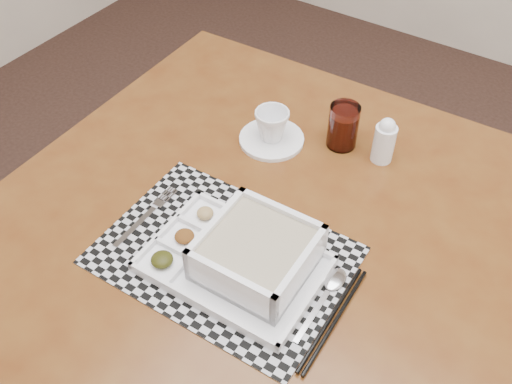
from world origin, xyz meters
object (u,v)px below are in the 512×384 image
Objects in this scene: cup at (272,125)px; juice_glass at (343,127)px; serving_tray at (250,257)px; creamer_bottle at (384,140)px; dining_table at (262,245)px.

juice_glass is (0.14, 0.08, 0.00)m from cup.
juice_glass reaches higher than serving_tray.
juice_glass is at bearing -177.15° from creamer_bottle.
dining_table is 3.37× the size of serving_tray.
serving_tray is at bearing -67.70° from dining_table.
dining_table is 0.35m from creamer_bottle.
cup is (-0.11, 0.21, 0.13)m from dining_table.
juice_glass reaches higher than dining_table.
creamer_bottle reaches higher than dining_table.
serving_tray is 0.42m from creamer_bottle.
creamer_bottle is (0.24, 0.08, 0.01)m from cup.
dining_table is 0.32m from juice_glass.
dining_table is 10.44× the size of juice_glass.
cup is at bearing -160.66° from creamer_bottle.
creamer_bottle is at bearing 2.85° from juice_glass.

